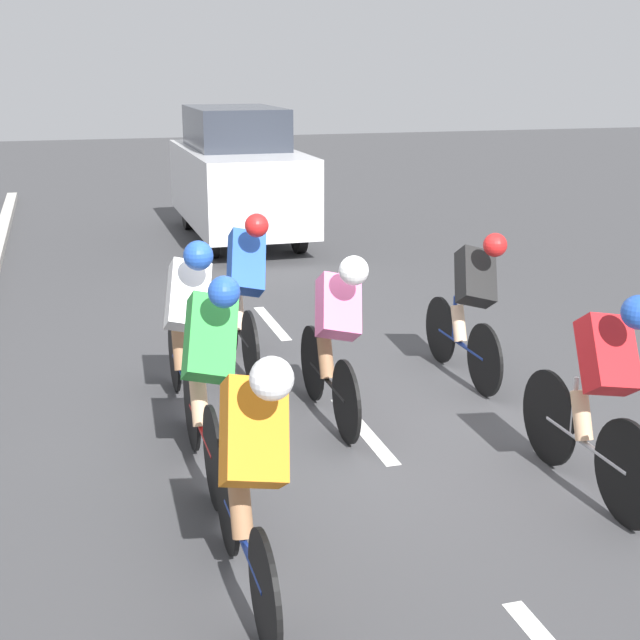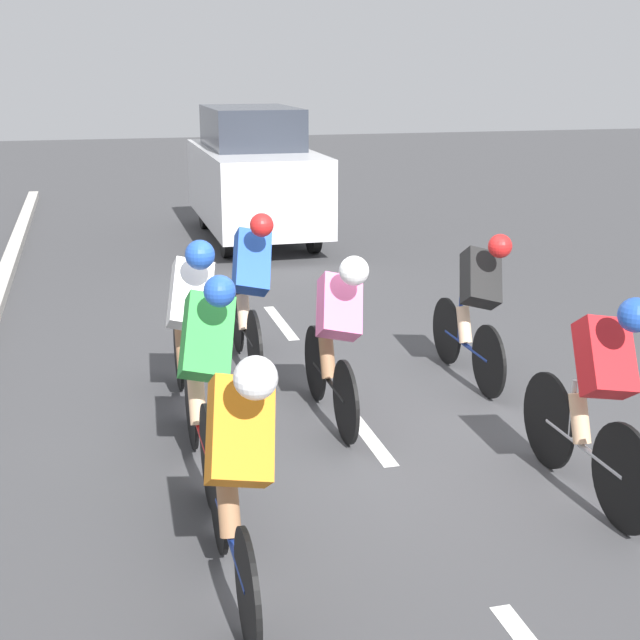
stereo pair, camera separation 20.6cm
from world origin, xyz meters
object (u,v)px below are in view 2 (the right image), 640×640
object	(u,v)px
cyclist_blue	(250,287)
support_car	(254,175)
cyclist_white	(189,319)
cyclist_red	(598,394)
cyclist_green	(205,372)
cyclist_pink	(337,333)
cyclist_black	(476,303)
cyclist_orange	(238,470)

from	to	relation	value
cyclist_blue	support_car	bearing A→B (deg)	-100.74
cyclist_blue	cyclist_white	bearing A→B (deg)	55.02
cyclist_red	support_car	size ratio (longest dim) A/B	0.40
cyclist_red	cyclist_white	world-z (taller)	cyclist_white
cyclist_white	support_car	distance (m)	7.71
cyclist_green	support_car	size ratio (longest dim) A/B	0.40
cyclist_pink	cyclist_white	size ratio (longest dim) A/B	0.98
cyclist_white	support_car	world-z (taller)	support_car
cyclist_black	cyclist_white	bearing A→B (deg)	2.13
cyclist_white	cyclist_blue	size ratio (longest dim) A/B	0.99
cyclist_blue	cyclist_black	size ratio (longest dim) A/B	1.04
cyclist_red	cyclist_pink	world-z (taller)	cyclist_red
cyclist_orange	cyclist_black	world-z (taller)	cyclist_orange
cyclist_blue	cyclist_black	bearing A→B (deg)	155.53
cyclist_orange	cyclist_black	size ratio (longest dim) A/B	1.03
cyclist_black	support_car	bearing A→B (deg)	-84.62
cyclist_green	cyclist_orange	bearing A→B (deg)	88.95
cyclist_pink	cyclist_blue	xyz separation A→B (m)	(0.43, -1.51, 0.04)
cyclist_orange	cyclist_blue	size ratio (longest dim) A/B	0.99
cyclist_red	support_car	bearing A→B (deg)	-87.09
cyclist_red	cyclist_green	distance (m)	2.64
cyclist_blue	cyclist_black	world-z (taller)	cyclist_blue
cyclist_blue	cyclist_orange	bearing A→B (deg)	78.91
cyclist_orange	cyclist_white	distance (m)	2.86
cyclist_orange	cyclist_blue	bearing A→B (deg)	-101.09
cyclist_red	cyclist_pink	bearing A→B (deg)	-53.21
cyclist_pink	cyclist_green	size ratio (longest dim) A/B	0.97
cyclist_orange	cyclist_black	xyz separation A→B (m)	(-2.68, -2.95, -0.04)
cyclist_orange	cyclist_green	bearing A→B (deg)	-91.05
cyclist_green	cyclist_pink	bearing A→B (deg)	-147.28
cyclist_orange	cyclist_blue	xyz separation A→B (m)	(-0.75, -3.83, 0.02)
cyclist_orange	cyclist_black	bearing A→B (deg)	-132.16
cyclist_red	support_car	distance (m)	9.75
cyclist_red	cyclist_white	bearing A→B (deg)	-43.30
cyclist_red	cyclist_white	xyz separation A→B (m)	(2.41, -2.27, 0.05)
cyclist_red	support_car	xyz separation A→B (m)	(0.50, -9.73, 0.32)
cyclist_black	cyclist_green	distance (m)	2.98
cyclist_red	cyclist_orange	world-z (taller)	cyclist_orange
cyclist_pink	support_car	world-z (taller)	support_car
cyclist_red	cyclist_black	xyz separation A→B (m)	(-0.20, -2.36, -0.01)
cyclist_white	cyclist_green	xyz separation A→B (m)	(0.04, 1.28, -0.02)
cyclist_white	cyclist_green	world-z (taller)	cyclist_green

